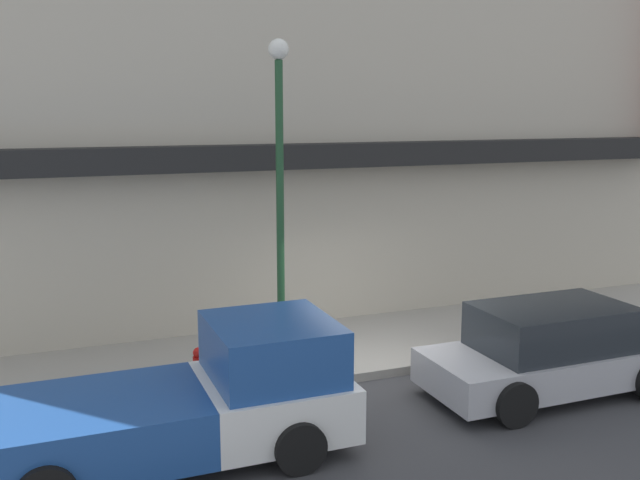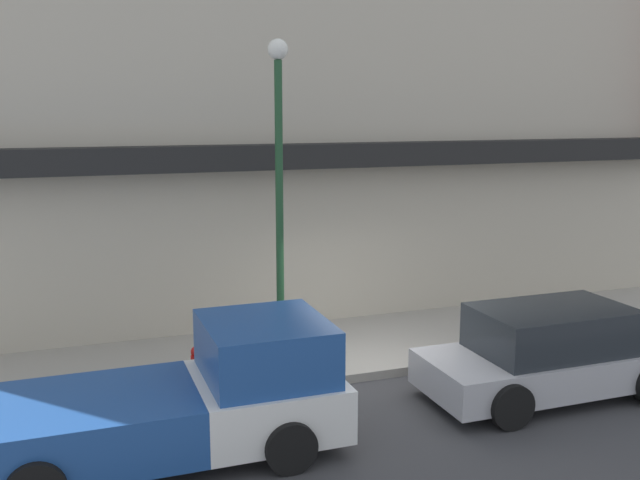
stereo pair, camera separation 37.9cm
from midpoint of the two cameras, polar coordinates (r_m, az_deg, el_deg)
The scene contains 7 objects.
ground_plane at distance 13.06m, azimuth 3.98°, elevation -11.05°, with size 80.00×80.00×0.00m, color #38383A.
sidewalk at distance 14.42m, azimuth 1.18°, elevation -8.55°, with size 36.00×3.26×0.16m.
building at distance 16.56m, azimuth -2.91°, elevation 9.48°, with size 19.80×3.80×10.70m.
pickup_truck at distance 10.28m, azimuth -11.23°, elevation -12.54°, with size 5.08×2.25×1.82m.
parked_car at distance 12.76m, azimuth 17.18°, elevation -8.46°, with size 4.40×1.99×1.54m.
fire_hydrant at distance 12.45m, azimuth -10.55°, elevation -9.89°, with size 0.19×0.19×0.66m.
street_lamp at distance 12.71m, azimuth -4.10°, elevation 5.87°, with size 0.36×0.36×5.81m.
Camera 1 is at (-5.45, -10.88, 4.78)m, focal length 40.00 mm.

